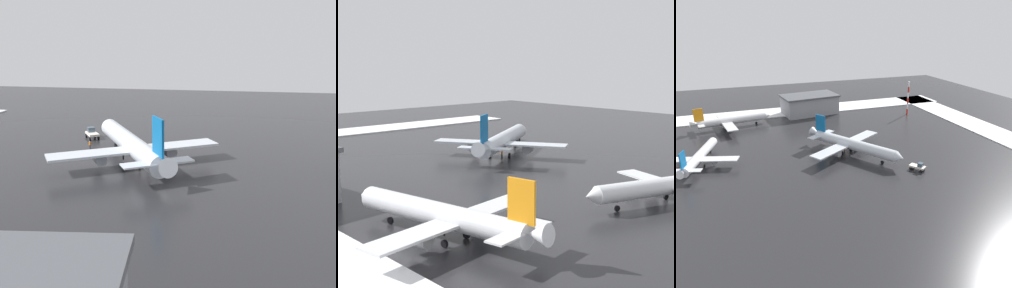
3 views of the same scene
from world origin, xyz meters
The scene contains 8 objects.
ground_plane centered at (0.00, 0.00, 0.00)m, with size 240.00×240.00×0.00m, color #232326.
snow_bank_left centered at (-67.00, 0.00, 0.15)m, with size 14.00×116.00×0.30m, color white.
airplane_far_rear centered at (-6.78, 9.58, 3.64)m, with size 28.40×33.14×11.02m.
airplane_parked_portside centered at (29.34, -33.46, 3.14)m, with size 31.92×26.66×9.51m.
airplane_foreground_jet centered at (39.79, 1.31, 2.88)m, with size 24.17×28.70×8.72m.
pushback_tug centered at (-20.91, 27.33, 1.28)m, with size 4.41×5.04×2.50m.
ground_crew_mid_apron centered at (-18.10, 18.36, 0.97)m, with size 0.36×0.36×1.71m.
ground_crew_by_nose_gear centered at (-4.96, 7.75, 0.97)m, with size 0.36×0.36×1.71m.
Camera 2 is at (79.45, -69.65, 22.44)m, focal length 55.00 mm.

